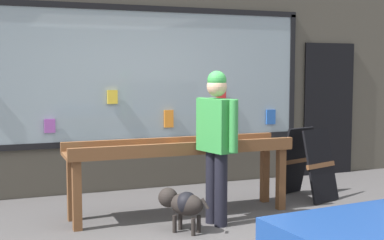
% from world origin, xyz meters
% --- Properties ---
extents(ground_plane, '(40.00, 40.00, 0.00)m').
position_xyz_m(ground_plane, '(0.00, 0.00, 0.00)').
color(ground_plane, '#474444').
extents(shopfront_facade, '(8.95, 0.29, 3.34)m').
position_xyz_m(shopfront_facade, '(0.01, 2.39, 1.66)').
color(shopfront_facade, '#4C473D').
rests_on(shopfront_facade, ground_plane).
extents(display_table_main, '(2.63, 0.59, 0.88)m').
position_xyz_m(display_table_main, '(0.00, 0.81, 0.70)').
color(display_table_main, brown).
rests_on(display_table_main, ground_plane).
extents(person_browsing, '(0.32, 0.65, 1.67)m').
position_xyz_m(person_browsing, '(0.23, 0.30, 0.97)').
color(person_browsing, black).
rests_on(person_browsing, ground_plane).
extents(small_dog, '(0.45, 0.49, 0.45)m').
position_xyz_m(small_dog, '(-0.20, 0.17, 0.30)').
color(small_dog, black).
rests_on(small_dog, ground_plane).
extents(sandwich_board_sign, '(0.66, 0.78, 0.91)m').
position_xyz_m(sandwich_board_sign, '(1.83, 0.97, 0.46)').
color(sandwich_board_sign, black).
rests_on(sandwich_board_sign, ground_plane).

